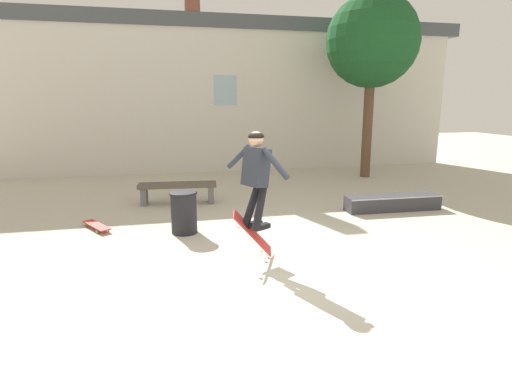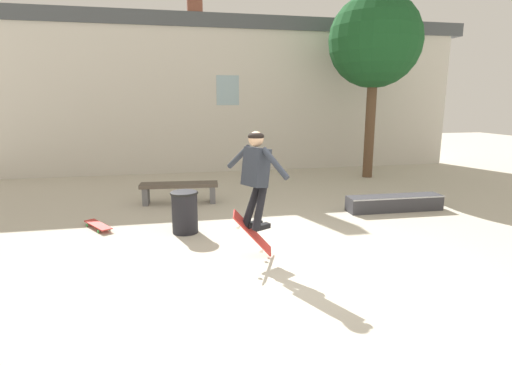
{
  "view_description": "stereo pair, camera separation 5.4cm",
  "coord_description": "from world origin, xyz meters",
  "px_view_note": "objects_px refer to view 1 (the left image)",
  "views": [
    {
      "loc": [
        -1.58,
        -4.65,
        2.26
      ],
      "look_at": [
        -0.41,
        0.63,
        1.13
      ],
      "focal_mm": 28.0,
      "sensor_mm": 36.0,
      "label": 1
    },
    {
      "loc": [
        -1.53,
        -4.67,
        2.26
      ],
      "look_at": [
        -0.41,
        0.63,
        1.13
      ],
      "focal_mm": 28.0,
      "sensor_mm": 36.0,
      "label": 2
    }
  ],
  "objects_px": {
    "tree_right": "(372,42)",
    "skater": "(256,172)",
    "park_bench": "(178,189)",
    "trash_bin": "(184,211)",
    "skateboard_resting": "(97,225)",
    "skate_ledge": "(393,203)",
    "skateboard_flipping": "(253,233)"
  },
  "relations": [
    {
      "from": "skater",
      "to": "skateboard_flipping",
      "type": "distance_m",
      "value": 0.91
    },
    {
      "from": "tree_right",
      "to": "park_bench",
      "type": "distance_m",
      "value": 6.89
    },
    {
      "from": "skateboard_flipping",
      "to": "tree_right",
      "type": "bearing_deg",
      "value": 39.05
    },
    {
      "from": "tree_right",
      "to": "skateboard_resting",
      "type": "distance_m",
      "value": 8.75
    },
    {
      "from": "tree_right",
      "to": "skateboard_flipping",
      "type": "xyz_separation_m",
      "value": [
        -4.6,
        -5.46,
        -3.47
      ]
    },
    {
      "from": "tree_right",
      "to": "trash_bin",
      "type": "height_order",
      "value": "tree_right"
    },
    {
      "from": "trash_bin",
      "to": "skateboard_flipping",
      "type": "relative_size",
      "value": 0.99
    },
    {
      "from": "skater",
      "to": "tree_right",
      "type": "bearing_deg",
      "value": 21.86
    },
    {
      "from": "tree_right",
      "to": "trash_bin",
      "type": "bearing_deg",
      "value": -143.54
    },
    {
      "from": "trash_bin",
      "to": "skater",
      "type": "xyz_separation_m",
      "value": [
        0.95,
        -1.43,
        0.91
      ]
    },
    {
      "from": "trash_bin",
      "to": "skateboard_flipping",
      "type": "bearing_deg",
      "value": -56.53
    },
    {
      "from": "skateboard_flipping",
      "to": "skateboard_resting",
      "type": "xyz_separation_m",
      "value": [
        -2.44,
        1.92,
        -0.31
      ]
    },
    {
      "from": "skateboard_resting",
      "to": "skateboard_flipping",
      "type": "bearing_deg",
      "value": 19.57
    },
    {
      "from": "tree_right",
      "to": "skate_ledge",
      "type": "bearing_deg",
      "value": -108.83
    },
    {
      "from": "park_bench",
      "to": "trash_bin",
      "type": "relative_size",
      "value": 2.37
    },
    {
      "from": "skater",
      "to": "skateboard_flipping",
      "type": "xyz_separation_m",
      "value": [
        -0.04,
        0.05,
        -0.91
      ]
    },
    {
      "from": "park_bench",
      "to": "skateboard_resting",
      "type": "bearing_deg",
      "value": -129.57
    },
    {
      "from": "tree_right",
      "to": "trash_bin",
      "type": "xyz_separation_m",
      "value": [
        -5.52,
        -4.08,
        -3.47
      ]
    },
    {
      "from": "park_bench",
      "to": "skater",
      "type": "relative_size",
      "value": 1.26
    },
    {
      "from": "tree_right",
      "to": "skater",
      "type": "bearing_deg",
      "value": -129.62
    },
    {
      "from": "park_bench",
      "to": "skate_ledge",
      "type": "distance_m",
      "value": 4.62
    },
    {
      "from": "skater",
      "to": "skateboard_resting",
      "type": "height_order",
      "value": "skater"
    },
    {
      "from": "skate_ledge",
      "to": "skater",
      "type": "height_order",
      "value": "skater"
    },
    {
      "from": "tree_right",
      "to": "park_bench",
      "type": "height_order",
      "value": "tree_right"
    },
    {
      "from": "tree_right",
      "to": "skateboard_resting",
      "type": "bearing_deg",
      "value": -153.28
    },
    {
      "from": "trash_bin",
      "to": "skate_ledge",
      "type": "bearing_deg",
      "value": 7.05
    },
    {
      "from": "trash_bin",
      "to": "skateboard_resting",
      "type": "bearing_deg",
      "value": 160.76
    },
    {
      "from": "tree_right",
      "to": "park_bench",
      "type": "xyz_separation_m",
      "value": [
        -5.57,
        -2.02,
        -3.52
      ]
    },
    {
      "from": "park_bench",
      "to": "skateboard_resting",
      "type": "relative_size",
      "value": 2.24
    },
    {
      "from": "park_bench",
      "to": "trash_bin",
      "type": "xyz_separation_m",
      "value": [
        0.05,
        -2.05,
        0.05
      ]
    },
    {
      "from": "tree_right",
      "to": "skateboard_flipping",
      "type": "relative_size",
      "value": 7.09
    },
    {
      "from": "skateboard_flipping",
      "to": "trash_bin",
      "type": "bearing_deg",
      "value": 112.65
    }
  ]
}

